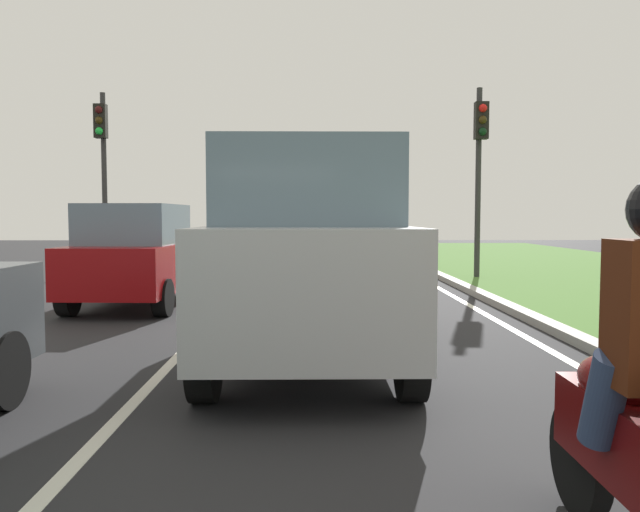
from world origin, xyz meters
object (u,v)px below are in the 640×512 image
(traffic_light_near_right, at_px, (480,153))
(car_hatchback_far, at_px, (139,256))
(traffic_light_overhead_left, at_px, (102,153))
(car_suv_ahead, at_px, (308,254))

(traffic_light_near_right, bearing_deg, car_hatchback_far, -148.31)
(traffic_light_near_right, height_order, traffic_light_overhead_left, traffic_light_overhead_left)
(car_hatchback_far, xyz_separation_m, traffic_light_near_right, (7.19, 4.44, 2.26))
(traffic_light_overhead_left, bearing_deg, car_hatchback_far, -66.71)
(traffic_light_near_right, relative_size, traffic_light_overhead_left, 0.97)
(car_suv_ahead, height_order, traffic_light_overhead_left, traffic_light_overhead_left)
(traffic_light_near_right, bearing_deg, car_suv_ahead, -115.78)
(car_suv_ahead, distance_m, car_hatchback_far, 5.20)
(traffic_light_near_right, bearing_deg, traffic_light_overhead_left, 170.68)
(car_suv_ahead, xyz_separation_m, car_hatchback_far, (-3.00, 4.23, -0.28))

